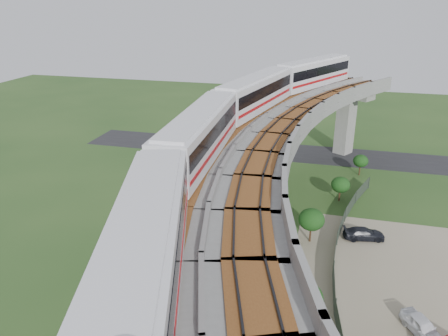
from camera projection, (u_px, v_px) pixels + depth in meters
The scene contains 12 objects.
ground at pixel (234, 261), 38.46m from camera, with size 160.00×160.00×0.00m, color #294B1E.
dirt_lot at pixel (406, 301), 33.41m from camera, with size 18.00×26.00×0.04m, color gray.
asphalt_road at pixel (280, 151), 65.46m from camera, with size 60.00×8.00×0.03m, color #232326.
viaduct at pixel (283, 170), 34.23m from camera, with size 19.58×73.98×11.40m.
metro_train at pixel (252, 114), 37.60m from camera, with size 12.63×61.17×3.64m.
fence at pixel (349, 270), 35.92m from camera, with size 3.87×38.73×1.50m.
tree_0 at pixel (361, 161), 56.17m from camera, with size 1.91×1.91×2.79m.
tree_1 at pixel (341, 185), 49.02m from camera, with size 2.11×2.11×2.91m.
tree_2 at pixel (311, 220), 40.67m from camera, with size 2.45×2.45×3.41m.
tree_3 at pixel (303, 298), 30.37m from camera, with size 2.83×2.83×3.39m.
car_white at pixel (423, 327), 29.90m from camera, with size 1.46×3.64×1.24m, color white.
car_dark at pixel (364, 234), 41.73m from camera, with size 1.58×3.89×1.13m, color black.
Camera 1 is at (7.28, -31.90, 21.83)m, focal length 35.00 mm.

